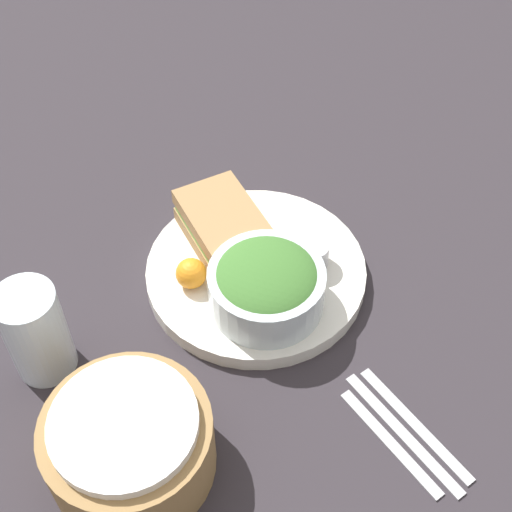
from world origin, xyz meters
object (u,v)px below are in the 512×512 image
(salad_bowl, at_px, (266,284))
(knife, at_px, (403,433))
(bread_basket, at_px, (129,443))
(spoon, at_px, (390,442))
(sandwich, at_px, (225,228))
(dressing_cup, at_px, (310,254))
(fork, at_px, (415,424))
(drink_glass, at_px, (36,332))
(plate, at_px, (256,272))

(salad_bowl, bearing_deg, knife, 171.50)
(bread_basket, bearing_deg, spoon, -135.91)
(sandwich, relative_size, dressing_cup, 3.38)
(bread_basket, height_order, fork, bread_basket)
(fork, xyz_separation_m, knife, (0.00, 0.02, 0.00))
(dressing_cup, bearing_deg, spoon, 147.34)
(sandwich, bearing_deg, salad_bowl, 157.31)
(fork, height_order, knife, same)
(salad_bowl, height_order, bread_basket, bread_basket)
(fork, bearing_deg, knife, -90.00)
(salad_bowl, relative_size, knife, 0.80)
(drink_glass, distance_m, fork, 0.42)
(plate, bearing_deg, knife, 165.38)
(bread_basket, bearing_deg, sandwich, -67.20)
(sandwich, distance_m, fork, 0.32)
(knife, xyz_separation_m, spoon, (0.00, 0.02, 0.00))
(drink_glass, distance_m, knife, 0.41)
(dressing_cup, bearing_deg, drink_glass, 62.83)
(plate, bearing_deg, dressing_cup, -135.35)
(dressing_cup, xyz_separation_m, bread_basket, (-0.01, 0.32, 0.01))
(knife, relative_size, spoon, 1.17)
(sandwich, bearing_deg, knife, 166.71)
(drink_glass, bearing_deg, fork, -151.42)
(dressing_cup, relative_size, bread_basket, 0.27)
(sandwich, height_order, spoon, sandwich)
(sandwich, relative_size, drink_glass, 1.28)
(plate, distance_m, drink_glass, 0.27)
(sandwich, distance_m, knife, 0.32)
(salad_bowl, xyz_separation_m, drink_glass, (0.15, 0.21, 0.01))
(bread_basket, xyz_separation_m, knife, (-0.20, -0.20, -0.04))
(sandwich, xyz_separation_m, dressing_cup, (-0.10, -0.04, -0.01))
(sandwich, distance_m, dressing_cup, 0.11)
(plate, height_order, knife, plate)
(drink_glass, relative_size, fork, 0.75)
(salad_bowl, xyz_separation_m, spoon, (-0.21, 0.05, -0.05))
(drink_glass, height_order, knife, drink_glass)
(plate, xyz_separation_m, drink_glass, (0.10, 0.25, 0.05))
(plate, height_order, drink_glass, drink_glass)
(fork, bearing_deg, sandwich, -175.46)
(salad_bowl, bearing_deg, fork, 176.24)
(knife, bearing_deg, plate, 180.00)
(plate, distance_m, bread_basket, 0.28)
(salad_bowl, bearing_deg, dressing_cup, -92.05)
(plate, bearing_deg, drink_glass, 67.26)
(drink_glass, height_order, fork, drink_glass)
(spoon, bearing_deg, bread_basket, -121.29)
(knife, bearing_deg, dressing_cup, 166.10)
(salad_bowl, distance_m, drink_glass, 0.26)
(dressing_cup, bearing_deg, fork, 155.78)
(sandwich, distance_m, bread_basket, 0.30)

